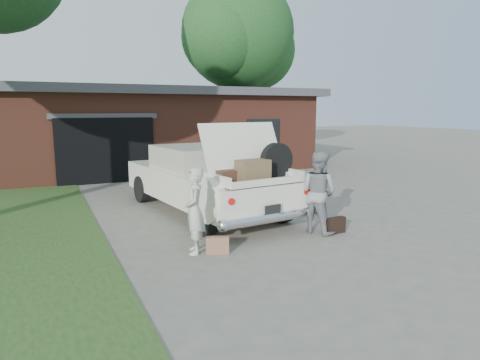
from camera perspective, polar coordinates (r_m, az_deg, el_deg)
name	(u,v)px	position (r m, az deg, el deg)	size (l,w,h in m)	color
ground	(254,242)	(8.14, 1.82, -8.29)	(90.00, 90.00, 0.00)	gray
house	(153,128)	(18.94, -11.51, 6.79)	(12.80, 7.80, 3.30)	brown
tree_right	(239,38)	(24.62, -0.10, 18.41)	(7.03, 6.12, 9.66)	#38281E
sedan	(206,179)	(10.37, -4.55, 0.19)	(2.79, 5.76, 2.20)	silver
woman_left	(194,211)	(7.40, -6.10, -4.10)	(0.55, 0.36, 1.50)	beige
woman_right	(318,192)	(8.72, 10.35, -1.62)	(0.81, 0.63, 1.66)	gray
suitcase_left	(217,245)	(7.48, -3.03, -8.69)	(0.40, 0.13, 0.31)	#9A694E
suitcase_right	(336,225)	(8.87, 12.64, -5.92)	(0.42, 0.14, 0.33)	black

